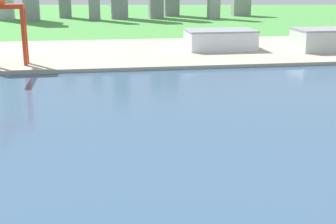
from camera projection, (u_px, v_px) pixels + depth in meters
name	position (u px, v px, depth m)	size (l,w,h in m)	color
ground_plane	(194.00, 128.00, 187.38)	(2400.00, 2400.00, 0.00)	#489240
water_bay	(239.00, 194.00, 130.37)	(840.00, 360.00, 0.15)	#385675
industrial_pier	(143.00, 52.00, 367.48)	(840.00, 140.00, 2.50)	#A6A690
port_crane_red	(1.00, 18.00, 297.43)	(28.24, 46.98, 41.15)	red
warehouse_main	(220.00, 39.00, 371.79)	(53.27, 33.14, 15.25)	white
warehouse_annex	(320.00, 39.00, 365.86)	(37.91, 31.79, 16.64)	silver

